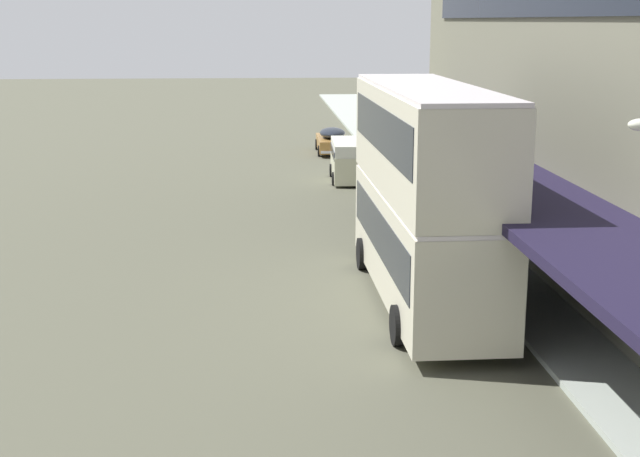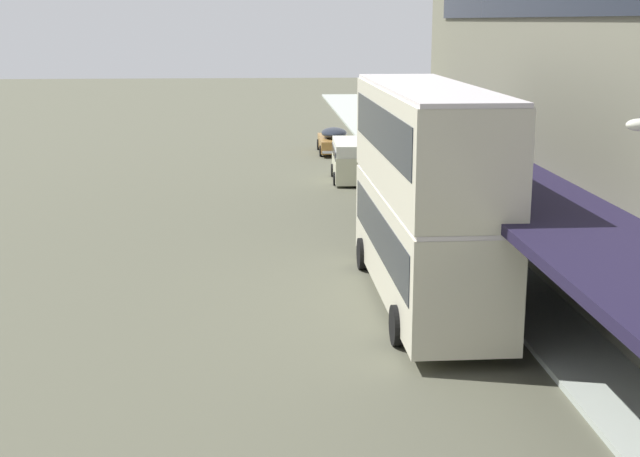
% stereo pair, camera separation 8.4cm
% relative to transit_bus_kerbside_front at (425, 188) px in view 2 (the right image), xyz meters
% --- Properties ---
extents(transit_bus_kerbside_front, '(2.86, 10.58, 6.02)m').
position_rel_transit_bus_kerbside_front_xyz_m(transit_bus_kerbside_front, '(0.00, 0.00, 0.00)').
color(transit_bus_kerbside_front, beige).
rests_on(transit_bus_kerbside_front, ground).
extents(sedan_lead_mid, '(1.89, 4.73, 1.53)m').
position_rel_transit_bus_kerbside_front_xyz_m(sedan_lead_mid, '(-0.15, 28.93, -2.50)').
color(sedan_lead_mid, '#A17135').
rests_on(sedan_lead_mid, ground).
extents(vw_van, '(2.02, 4.61, 1.96)m').
position_rel_transit_bus_kerbside_front_xyz_m(vw_van, '(-0.03, 19.62, -2.16)').
color(vw_van, beige).
rests_on(vw_van, ground).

